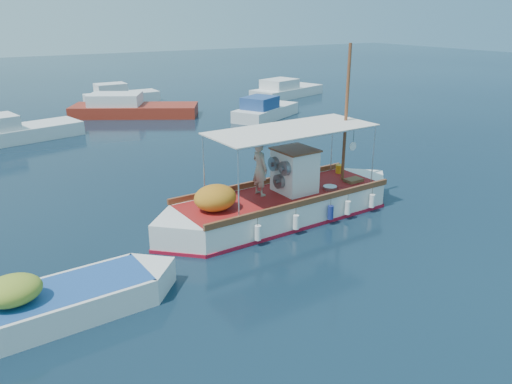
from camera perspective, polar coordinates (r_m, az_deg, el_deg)
ground at (r=17.74m, az=3.89°, el=-3.47°), size 160.00×160.00×0.00m
fishing_caique at (r=17.88m, az=2.91°, el=-1.35°), size 10.16×3.15×6.20m
dinghy at (r=13.27m, az=-22.44°, el=-12.06°), size 6.48×2.11×1.58m
bg_boat_nw at (r=31.83m, az=-26.72°, el=5.93°), size 8.16×4.04×1.80m
bg_boat_n at (r=37.12m, az=-14.11°, el=9.17°), size 9.01×6.76×1.80m
bg_boat_ne at (r=35.20m, az=1.00°, el=9.20°), size 5.97×4.55×1.80m
bg_boat_e at (r=44.58m, az=3.40°, el=11.43°), size 7.58×4.60×1.80m
bg_boat_far_n at (r=43.05m, az=-15.28°, el=10.48°), size 5.90×2.10×1.80m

